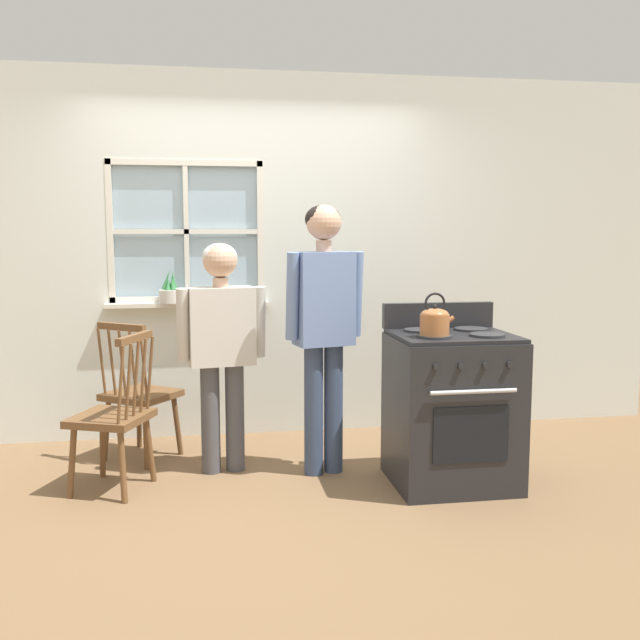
{
  "coord_description": "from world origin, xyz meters",
  "views": [
    {
      "loc": [
        -0.39,
        -3.96,
        1.53
      ],
      "look_at": [
        0.31,
        0.26,
        1.0
      ],
      "focal_mm": 40.0,
      "sensor_mm": 36.0,
      "label": 1
    }
  ],
  "objects": [
    {
      "name": "ground_plane",
      "position": [
        0.0,
        0.0,
        0.0
      ],
      "size": [
        16.0,
        16.0,
        0.0
      ],
      "primitive_type": "plane",
      "color": "brown"
    },
    {
      "name": "wall_back",
      "position": [
        0.02,
        1.4,
        1.34
      ],
      "size": [
        6.4,
        0.16,
        2.7
      ],
      "color": "silver",
      "rests_on": "ground_plane"
    },
    {
      "name": "chair_by_window",
      "position": [
        -0.92,
        0.28,
        0.44
      ],
      "size": [
        0.53,
        0.54,
        0.94
      ],
      "rotation": [
        0.0,
        0.0,
        -1.96
      ],
      "color": "brown",
      "rests_on": "ground_plane"
    },
    {
      "name": "chair_near_wall",
      "position": [
        -0.83,
        0.86,
        0.44
      ],
      "size": [
        0.58,
        0.57,
        0.94
      ],
      "rotation": [
        0.0,
        0.0,
        2.51
      ],
      "color": "brown",
      "rests_on": "ground_plane"
    },
    {
      "name": "person_elderly_left",
      "position": [
        -0.28,
        0.52,
        0.9
      ],
      "size": [
        0.57,
        0.27,
        1.46
      ],
      "rotation": [
        0.0,
        0.0,
        0.14
      ],
      "color": "#4C4C51",
      "rests_on": "ground_plane"
    },
    {
      "name": "person_teen_center",
      "position": [
        0.35,
        0.38,
        1.04
      ],
      "size": [
        0.52,
        0.28,
        1.7
      ],
      "rotation": [
        0.0,
        0.0,
        0.22
      ],
      "color": "#384766",
      "rests_on": "ground_plane"
    },
    {
      "name": "stove",
      "position": [
        1.08,
        0.07,
        0.47
      ],
      "size": [
        0.72,
        0.68,
        1.08
      ],
      "color": "#232326",
      "rests_on": "ground_plane"
    },
    {
      "name": "kettle",
      "position": [
        0.92,
        -0.06,
        1.02
      ],
      "size": [
        0.21,
        0.17,
        0.25
      ],
      "color": "#A86638",
      "rests_on": "stove"
    },
    {
      "name": "potted_plant",
      "position": [
        -0.62,
        1.31,
        1.09
      ],
      "size": [
        0.16,
        0.16,
        0.24
      ],
      "color": "beige",
      "rests_on": "wall_back"
    }
  ]
}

